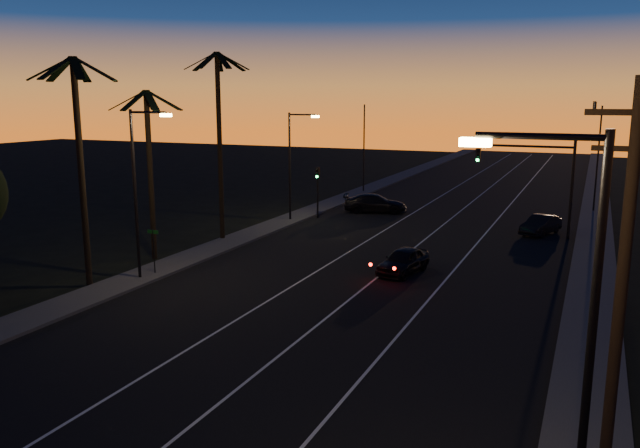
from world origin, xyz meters
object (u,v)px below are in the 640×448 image
at_px(right_car, 541,225).
at_px(utility_pole, 622,283).
at_px(lead_car, 403,261).
at_px(signal_mast, 537,169).
at_px(cross_car, 375,203).

bearing_deg(right_car, utility_pole, -82.62).
relative_size(lead_car, right_car, 1.10).
bearing_deg(signal_mast, lead_car, -113.30).
distance_m(signal_mast, lead_car, 14.77).
distance_m(right_car, cross_car, 14.18).
height_order(signal_mast, right_car, signal_mast).
bearing_deg(lead_car, right_car, 66.23).
bearing_deg(utility_pole, cross_car, 117.23).
xyz_separation_m(signal_mast, lead_car, (-5.62, -13.04, -4.07)).
xyz_separation_m(lead_car, cross_car, (-7.62, 17.45, 0.08)).
relative_size(utility_pole, cross_car, 1.73).
distance_m(utility_pole, signal_mast, 30.33).
bearing_deg(right_car, cross_car, 165.22).
height_order(lead_car, right_car, lead_car).
distance_m(utility_pole, cross_car, 38.96).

